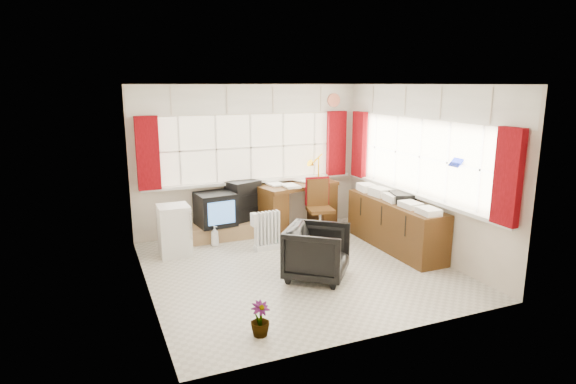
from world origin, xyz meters
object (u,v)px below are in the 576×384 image
object	(u,v)px
desk	(296,203)
tv_bench	(226,230)
credenza	(395,224)
crt_tv	(215,209)
office_chair	(317,252)
radiator	(267,234)
mini_fridge	(174,230)
task_chair	(319,205)
desk_lamp	(319,162)

from	to	relation	value
desk	tv_bench	distance (m)	1.34
credenza	tv_bench	distance (m)	2.75
crt_tv	tv_bench	bearing A→B (deg)	12.43
office_chair	radiator	world-z (taller)	office_chair
crt_tv	desk	bearing A→B (deg)	2.99
credenza	mini_fridge	distance (m)	3.35
tv_bench	crt_tv	distance (m)	0.43
office_chair	task_chair	bearing A→B (deg)	11.99
office_chair	credenza	xyz separation A→B (m)	(1.63, 0.60, 0.04)
crt_tv	task_chair	bearing A→B (deg)	-16.12
tv_bench	mini_fridge	bearing A→B (deg)	-151.32
credenza	desk_lamp	bearing A→B (deg)	107.31
credenza	tv_bench	size ratio (longest dim) A/B	1.43
office_chair	mini_fridge	distance (m)	2.25
task_chair	radiator	xyz separation A→B (m)	(-1.03, -0.30, -0.28)
radiator	office_chair	bearing A→B (deg)	-80.99
credenza	tv_bench	bearing A→B (deg)	146.29
desk	credenza	world-z (taller)	credenza
desk_lamp	radiator	bearing A→B (deg)	-145.14
radiator	mini_fridge	distance (m)	1.40
radiator	crt_tv	size ratio (longest dim) A/B	0.93
radiator	crt_tv	distance (m)	1.02
mini_fridge	tv_bench	bearing A→B (deg)	28.68
task_chair	mini_fridge	bearing A→B (deg)	179.81
desk	desk_lamp	world-z (taller)	desk_lamp
office_chair	mini_fridge	size ratio (longest dim) A/B	1.03
desk	radiator	xyz separation A→B (m)	(-0.86, -0.85, -0.21)
office_chair	credenza	bearing A→B (deg)	-30.81
desk_lamp	mini_fridge	bearing A→B (deg)	-167.01
desk_lamp	tv_bench	xyz separation A→B (m)	(-1.77, -0.12, -1.02)
desk_lamp	radiator	size ratio (longest dim) A/B	0.79
desk_lamp	credenza	xyz separation A→B (m)	(0.51, -1.64, -0.75)
tv_bench	mini_fridge	world-z (taller)	mini_fridge
desk	tv_bench	size ratio (longest dim) A/B	1.10
office_chair	radiator	bearing A→B (deg)	47.95
desk_lamp	task_chair	world-z (taller)	desk_lamp
desk_lamp	credenza	world-z (taller)	desk_lamp
desk	task_chair	distance (m)	0.58
mini_fridge	radiator	bearing A→B (deg)	-12.77
office_chair	crt_tv	size ratio (longest dim) A/B	1.21
office_chair	mini_fridge	bearing A→B (deg)	82.93
tv_bench	task_chair	bearing A→B (deg)	-19.19
desk	radiator	bearing A→B (deg)	-135.29
radiator	mini_fridge	xyz separation A→B (m)	(-1.36, 0.31, 0.14)
radiator	tv_bench	bearing A→B (deg)	118.42
credenza	crt_tv	size ratio (longest dim) A/B	3.11
crt_tv	office_chair	bearing A→B (deg)	-68.62
desk	credenza	size ratio (longest dim) A/B	0.77
office_chair	radiator	xyz separation A→B (m)	(-0.21, 1.31, -0.11)
desk	tv_bench	bearing A→B (deg)	-178.27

